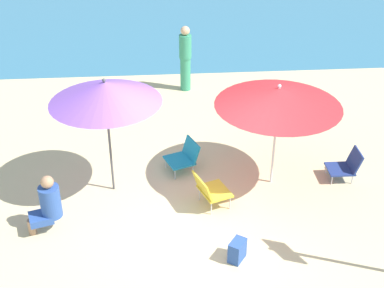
# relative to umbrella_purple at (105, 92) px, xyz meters

# --- Properties ---
(ground_plane) EXTENTS (40.00, 40.00, 0.00)m
(ground_plane) POSITION_rel_umbrella_purple_xyz_m (1.56, -0.94, -1.88)
(ground_plane) COLOR beige
(umbrella_purple) EXTENTS (1.82, 1.82, 2.12)m
(umbrella_purple) POSITION_rel_umbrella_purple_xyz_m (0.00, 0.00, 0.00)
(umbrella_purple) COLOR #4C4C51
(umbrella_purple) RESTS_ON ground_plane
(umbrella_red) EXTENTS (2.12, 2.12, 1.92)m
(umbrella_red) POSITION_rel_umbrella_purple_xyz_m (2.82, 0.00, -0.19)
(umbrella_red) COLOR silver
(umbrella_red) RESTS_ON ground_plane
(beach_chair_a) EXTENTS (0.68, 0.70, 0.61)m
(beach_chair_a) POSITION_rel_umbrella_purple_xyz_m (1.63, -0.62, -1.54)
(beach_chair_a) COLOR gold
(beach_chair_a) RESTS_ON ground_plane
(beach_chair_b) EXTENTS (0.69, 0.68, 0.58)m
(beach_chair_b) POSITION_rel_umbrella_purple_xyz_m (1.28, 0.51, -1.58)
(beach_chair_b) COLOR teal
(beach_chair_b) RESTS_ON ground_plane
(beach_chair_c) EXTENTS (0.55, 0.46, 0.57)m
(beach_chair_c) POSITION_rel_umbrella_purple_xyz_m (4.18, 0.01, -1.60)
(beach_chair_c) COLOR navy
(beach_chair_c) RESTS_ON ground_plane
(person_a) EXTENTS (0.29, 0.29, 1.59)m
(person_a) POSITION_rel_umbrella_purple_xyz_m (1.55, 4.07, -1.07)
(person_a) COLOR #389970
(person_a) RESTS_ON ground_plane
(person_b) EXTENTS (0.55, 0.42, 0.99)m
(person_b) POSITION_rel_umbrella_purple_xyz_m (-0.93, -1.02, -1.38)
(person_b) COLOR #2D519E
(person_b) RESTS_ON ground_plane
(beach_bag) EXTENTS (0.31, 0.34, 0.34)m
(beach_bag) POSITION_rel_umbrella_purple_xyz_m (1.90, -1.93, -1.72)
(beach_bag) COLOR #2D519E
(beach_bag) RESTS_ON ground_plane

